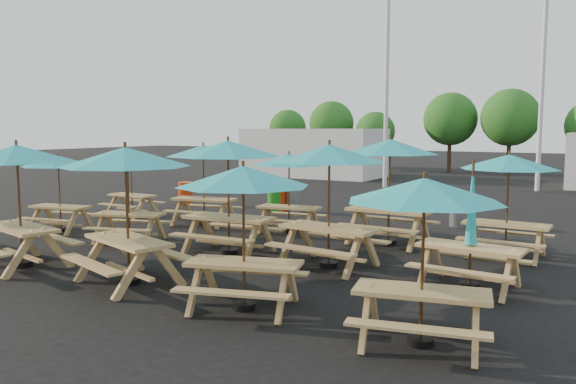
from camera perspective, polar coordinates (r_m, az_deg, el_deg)
The scene contains 28 objects.
ground at distance 14.00m, azimuth -3.14°, elevation -5.07°, with size 120.00×120.00×0.00m, color black.
picnic_unit_1 at distance 16.42m, azimuth -22.31°, elevation 2.54°, with size 2.24×2.24×2.09m.
picnic_unit_2 at distance 18.65m, azimuth -15.67°, elevation 3.12°, with size 1.92×1.92×2.06m.
picnic_unit_3 at distance 12.43m, azimuth -25.82°, elevation 2.92°, with size 2.71×2.71×2.50m.
picnic_unit_4 at distance 14.25m, azimuth -15.99°, elevation 2.50°, with size 2.52×2.52×2.16m.
picnic_unit_5 at distance 16.39m, azimuth -8.60°, elevation 3.70°, with size 2.50×2.50×2.34m.
picnic_unit_6 at distance 10.31m, azimuth -16.17°, elevation 2.69°, with size 2.84×2.84×2.49m.
picnic_unit_7 at distance 12.41m, azimuth -6.11°, elevation 3.75°, with size 2.55×2.55×2.56m.
picnic_unit_8 at distance 14.96m, azimuth 0.11°, elevation 2.87°, with size 2.24×2.24×2.14m.
picnic_unit_9 at distance 8.54m, azimuth -4.57°, elevation 0.80°, with size 2.59×2.59×2.25m.
picnic_unit_10 at distance 11.18m, azimuth 4.21°, elevation 3.25°, with size 2.49×2.49×2.51m.
picnic_unit_11 at distance 13.66m, azimuth 10.31°, elevation 3.98°, with size 2.45×2.45×2.57m.
picnic_unit_12 at distance 7.28m, azimuth 13.67°, elevation -0.73°, with size 2.41×2.41×2.20m.
picnic_unit_13 at distance 10.28m, azimuth 18.09°, elevation -4.27°, with size 1.88×1.66×2.28m.
picnic_unit_14 at distance 12.95m, azimuth 21.53°, elevation 2.33°, with size 2.14×2.14×2.26m.
waste_bin_0 at distance 21.10m, azimuth -10.37°, elevation -0.13°, with size 0.52×0.52×0.83m, color red.
waste_bin_1 at distance 18.99m, azimuth -0.83°, elevation -0.74°, with size 0.52×0.52×0.83m, color red.
waste_bin_2 at distance 18.93m, azimuth -1.31°, elevation -0.77°, with size 0.52×0.52×0.83m, color #208D19.
waste_bin_3 at distance 18.87m, azimuth 0.61°, elevation -0.79°, with size 0.52×0.52×0.83m, color gray.
waste_bin_4 at distance 16.82m, azimuth 16.95°, elevation -1.96°, with size 0.52×0.52×0.83m, color gray.
mast_0 at distance 27.35m, azimuth 10.03°, elevation 13.07°, with size 0.20×0.20×12.00m, color silver.
mast_1 at distance 27.77m, azimuth 24.53°, elevation 12.50°, with size 0.20×0.20×12.00m, color silver.
event_tent_0 at distance 33.33m, azimuth 2.61°, elevation 4.03°, with size 8.00×4.00×2.80m, color silver.
tree_0 at distance 42.59m, azimuth -0.03°, elevation 6.48°, with size 2.80×2.80×4.24m.
tree_1 at distance 39.35m, azimuth 4.43°, elevation 6.94°, with size 3.11×3.11×4.72m.
tree_2 at distance 37.75m, azimuth 8.86°, elevation 6.10°, with size 2.59×2.59×3.93m.
tree_3 at distance 37.32m, azimuth 16.17°, elevation 7.12°, with size 3.36×3.36×5.09m.
tree_4 at distance 36.12m, azimuth 21.64°, elevation 7.04°, with size 3.41×3.41×5.17m.
Camera 1 is at (7.63, -11.40, 2.79)m, focal length 35.00 mm.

